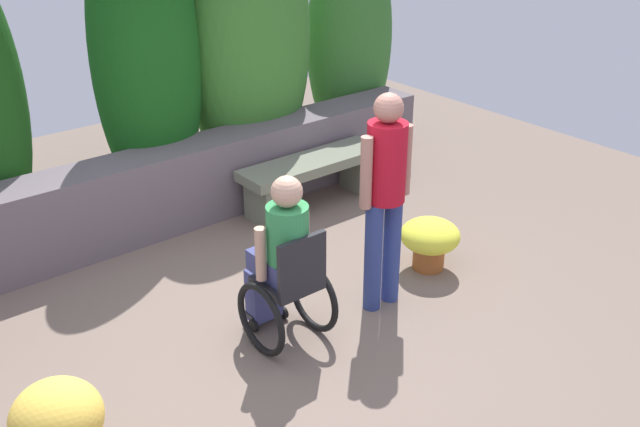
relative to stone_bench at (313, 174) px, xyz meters
name	(u,v)px	position (x,y,z in m)	size (l,w,h in m)	color
ground_plane	(286,329)	(-1.54, -1.59, -0.35)	(10.83, 10.83, 0.00)	#756357
stone_retaining_wall	(151,194)	(-1.54, 0.52, 0.04)	(6.49, 0.48, 0.78)	#645960
hedge_backdrop	(145,65)	(-1.21, 1.05, 1.10)	(7.03, 1.04, 3.14)	#144F14
stone_bench	(313,174)	(0.00, 0.00, 0.00)	(1.60, 0.46, 0.52)	slate
person_in_wheelchair	(284,265)	(-1.61, -1.67, 0.27)	(0.53, 0.66, 1.33)	black
person_standing_companion	(385,188)	(-0.73, -1.78, 0.66)	(0.49, 0.30, 1.75)	navy
flower_pot_red_accent	(58,426)	(-3.41, -1.96, 0.02)	(0.52, 0.52, 0.64)	gray
flower_pot_small_foreground	(430,239)	(-0.02, -1.63, -0.07)	(0.52, 0.52, 0.46)	#A05324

